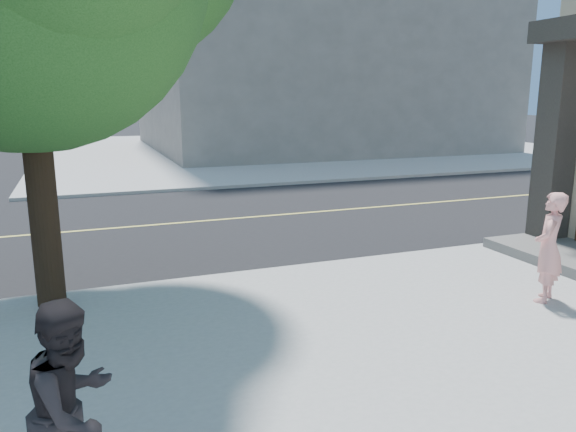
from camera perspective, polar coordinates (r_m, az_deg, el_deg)
name	(u,v)px	position (r m, az deg, el deg)	size (l,w,h in m)	color
ground	(18,304)	(9.25, -26.17, -8.23)	(140.00, 140.00, 0.00)	black
road_ew	(37,235)	(13.56, -24.59, -1.77)	(140.00, 9.00, 0.01)	black
sidewalk_ne	(304,147)	(32.79, 1.62, 7.12)	(29.00, 25.00, 0.12)	#A3A3A3
filler_ne	(309,24)	(33.56, 2.19, 19.32)	(18.00, 16.00, 14.00)	slate
man_on_phone	(549,247)	(8.75, 25.43, -2.96)	(0.59, 0.38, 1.61)	pink
pedestrian	(74,409)	(4.31, -21.34, -18.15)	(0.78, 0.61, 1.61)	black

